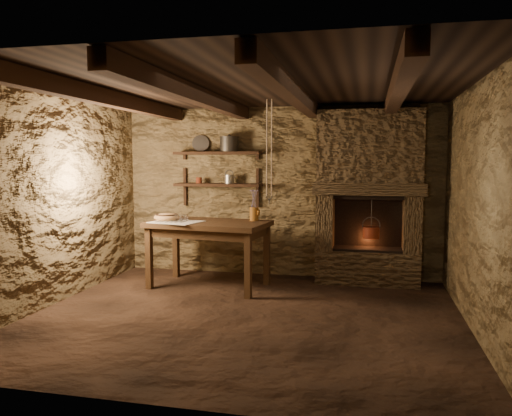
% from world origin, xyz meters
% --- Properties ---
extents(floor, '(4.50, 4.50, 0.00)m').
position_xyz_m(floor, '(0.00, 0.00, 0.00)').
color(floor, black).
rests_on(floor, ground).
extents(back_wall, '(4.50, 0.04, 2.40)m').
position_xyz_m(back_wall, '(0.00, 2.00, 1.20)').
color(back_wall, '#493822').
rests_on(back_wall, floor).
extents(front_wall, '(4.50, 0.04, 2.40)m').
position_xyz_m(front_wall, '(0.00, -2.00, 1.20)').
color(front_wall, '#493822').
rests_on(front_wall, floor).
extents(left_wall, '(0.04, 4.00, 2.40)m').
position_xyz_m(left_wall, '(-2.25, 0.00, 1.20)').
color(left_wall, '#493822').
rests_on(left_wall, floor).
extents(right_wall, '(0.04, 4.00, 2.40)m').
position_xyz_m(right_wall, '(2.25, 0.00, 1.20)').
color(right_wall, '#493822').
rests_on(right_wall, floor).
extents(ceiling, '(4.50, 4.00, 0.04)m').
position_xyz_m(ceiling, '(0.00, 0.00, 2.40)').
color(ceiling, black).
rests_on(ceiling, back_wall).
extents(beam_far_left, '(0.14, 3.95, 0.16)m').
position_xyz_m(beam_far_left, '(-1.50, 0.00, 2.31)').
color(beam_far_left, black).
rests_on(beam_far_left, ceiling).
extents(beam_mid_left, '(0.14, 3.95, 0.16)m').
position_xyz_m(beam_mid_left, '(-0.50, 0.00, 2.31)').
color(beam_mid_left, black).
rests_on(beam_mid_left, ceiling).
extents(beam_mid_right, '(0.14, 3.95, 0.16)m').
position_xyz_m(beam_mid_right, '(0.50, 0.00, 2.31)').
color(beam_mid_right, black).
rests_on(beam_mid_right, ceiling).
extents(beam_far_right, '(0.14, 3.95, 0.16)m').
position_xyz_m(beam_far_right, '(1.50, 0.00, 2.31)').
color(beam_far_right, black).
rests_on(beam_far_right, ceiling).
extents(shelf_lower, '(1.25, 0.30, 0.04)m').
position_xyz_m(shelf_lower, '(-0.85, 1.84, 1.30)').
color(shelf_lower, black).
rests_on(shelf_lower, back_wall).
extents(shelf_upper, '(1.25, 0.30, 0.04)m').
position_xyz_m(shelf_upper, '(-0.85, 1.84, 1.75)').
color(shelf_upper, black).
rests_on(shelf_upper, back_wall).
extents(hearth, '(1.43, 0.51, 2.30)m').
position_xyz_m(hearth, '(1.25, 1.77, 1.23)').
color(hearth, '#382A1C').
rests_on(hearth, floor).
extents(work_table, '(1.60, 1.04, 0.86)m').
position_xyz_m(work_table, '(-0.76, 1.12, 0.46)').
color(work_table, '#352112').
rests_on(work_table, floor).
extents(linen_cloth, '(0.69, 0.60, 0.01)m').
position_xyz_m(linen_cloth, '(-1.14, 0.96, 0.86)').
color(linen_cloth, beige).
rests_on(linen_cloth, work_table).
extents(pewter_cutlery_row, '(0.53, 0.30, 0.01)m').
position_xyz_m(pewter_cutlery_row, '(-1.14, 0.94, 0.87)').
color(pewter_cutlery_row, gray).
rests_on(pewter_cutlery_row, linen_cloth).
extents(drinking_glasses, '(0.19, 0.06, 0.08)m').
position_xyz_m(drinking_glasses, '(-1.12, 1.07, 0.91)').
color(drinking_glasses, white).
rests_on(drinking_glasses, linen_cloth).
extents(stoneware_jug, '(0.15, 0.15, 0.41)m').
position_xyz_m(stoneware_jug, '(-0.20, 1.33, 1.04)').
color(stoneware_jug, '#995A1D').
rests_on(stoneware_jug, work_table).
extents(wooden_bowl, '(0.44, 0.44, 0.12)m').
position_xyz_m(wooden_bowl, '(-1.34, 1.11, 0.90)').
color(wooden_bowl, '#A17346').
rests_on(wooden_bowl, work_table).
extents(iron_stockpot, '(0.33, 0.33, 0.20)m').
position_xyz_m(iron_stockpot, '(-0.68, 1.84, 1.87)').
color(iron_stockpot, '#2C2927').
rests_on(iron_stockpot, shelf_upper).
extents(tin_pan, '(0.26, 0.17, 0.24)m').
position_xyz_m(tin_pan, '(-1.14, 1.94, 1.89)').
color(tin_pan, '#9C9C97').
rests_on(tin_pan, shelf_upper).
extents(small_kettle, '(0.18, 0.14, 0.19)m').
position_xyz_m(small_kettle, '(-0.69, 1.84, 1.38)').
color(small_kettle, '#9C9C97').
rests_on(small_kettle, shelf_lower).
extents(rusty_tin, '(0.11, 0.11, 0.08)m').
position_xyz_m(rusty_tin, '(-1.14, 1.84, 1.36)').
color(rusty_tin, '#5C2012').
rests_on(rusty_tin, shelf_lower).
extents(red_pot, '(0.25, 0.25, 0.54)m').
position_xyz_m(red_pot, '(1.30, 1.72, 0.71)').
color(red_pot, maroon).
rests_on(red_pot, hearth).
extents(hanging_ropes, '(0.08, 0.08, 1.20)m').
position_xyz_m(hanging_ropes, '(0.05, 1.05, 1.80)').
color(hanging_ropes, tan).
rests_on(hanging_ropes, ceiling).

